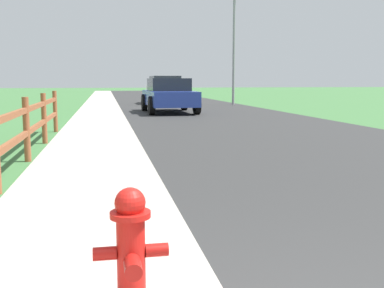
# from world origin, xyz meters

# --- Properties ---
(ground_plane) EXTENTS (120.00, 120.00, 0.00)m
(ground_plane) POSITION_xyz_m (0.00, 25.00, 0.00)
(ground_plane) COLOR #3C6D3A
(road_asphalt) EXTENTS (7.00, 66.00, 0.01)m
(road_asphalt) POSITION_xyz_m (3.50, 27.00, 0.00)
(road_asphalt) COLOR #2F2F2F
(road_asphalt) RESTS_ON ground
(curb_concrete) EXTENTS (6.00, 66.00, 0.01)m
(curb_concrete) POSITION_xyz_m (-3.00, 27.00, 0.00)
(curb_concrete) COLOR #B1A699
(curb_concrete) RESTS_ON ground
(grass_verge) EXTENTS (5.00, 66.00, 0.00)m
(grass_verge) POSITION_xyz_m (-4.50, 27.00, 0.01)
(grass_verge) COLOR #3C6D3A
(grass_verge) RESTS_ON ground
(fire_hydrant) EXTENTS (0.46, 0.39, 0.75)m
(fire_hydrant) POSITION_xyz_m (-0.61, 1.12, 0.38)
(fire_hydrant) COLOR red
(fire_hydrant) RESTS_ON ground
(rail_fence) EXTENTS (0.11, 11.59, 1.11)m
(rail_fence) POSITION_xyz_m (-2.07, 5.36, 0.64)
(rail_fence) COLOR brown
(rail_fence) RESTS_ON ground
(parked_suv_blue) EXTENTS (2.15, 4.40, 1.47)m
(parked_suv_blue) POSITION_xyz_m (1.98, 18.07, 0.75)
(parked_suv_blue) COLOR navy
(parked_suv_blue) RESTS_ON ground
(parked_car_white) EXTENTS (2.05, 4.59, 1.64)m
(parked_car_white) POSITION_xyz_m (2.74, 25.33, 0.84)
(parked_car_white) COLOR white
(parked_car_white) RESTS_ON ground
(street_lamp) EXTENTS (1.17, 0.20, 6.49)m
(street_lamp) POSITION_xyz_m (6.47, 23.33, 3.85)
(street_lamp) COLOR gray
(street_lamp) RESTS_ON ground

